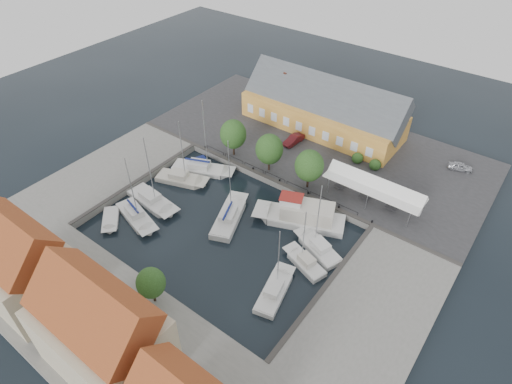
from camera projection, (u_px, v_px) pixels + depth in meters
ground at (230, 223)px, 58.92m from camera, size 140.00×140.00×0.00m
north_quay at (316, 145)px, 72.75m from camera, size 56.00×26.00×1.00m
west_quay at (114, 169)px, 67.52m from camera, size 12.00×24.00×1.00m
east_quay at (372, 312)px, 47.23m from camera, size 12.00×24.00×1.00m
south_bank at (105, 328)px, 45.69m from camera, size 56.00×14.00×1.00m
quay_edge_fittings at (251, 199)px, 61.16m from camera, size 56.00×24.72×0.40m
warehouse at (321, 108)px, 74.73m from camera, size 28.56×14.00×9.55m
tent_canopy at (374, 187)px, 59.03m from camera, size 14.00×4.00×2.83m
quay_trees at (269, 149)px, 64.11m from camera, size 18.20×4.20×6.30m
car_silver at (460, 166)px, 66.22m from camera, size 3.93×2.44×1.25m
car_red at (294, 140)px, 71.95m from camera, size 1.89×4.38×1.40m
center_sailboat at (229, 218)px, 59.17m from camera, size 6.03×9.73×12.95m
trawler at (302, 216)px, 58.39m from camera, size 13.02×8.15×5.00m
east_boat_a at (318, 249)px, 54.86m from camera, size 7.77×5.08×10.71m
east_boat_b at (305, 263)px, 52.95m from camera, size 6.65×4.03×9.02m
east_boat_c at (275, 291)px, 49.68m from camera, size 4.07×7.99×9.99m
west_boat_a at (202, 169)px, 67.89m from camera, size 10.30×6.52×13.16m
west_boat_b at (181, 180)px, 65.90m from camera, size 8.58×5.28×11.23m
west_boat_c at (152, 201)px, 61.95m from camera, size 9.39×3.87×12.22m
west_boat_d at (137, 217)px, 59.37m from camera, size 8.81×4.73×11.42m
launch_sw at (111, 220)px, 59.15m from camera, size 5.30×5.11×0.98m
launch_nw at (204, 165)px, 69.17m from camera, size 4.86×3.42×0.88m
townhouses at (85, 324)px, 40.02m from camera, size 36.30×8.50×12.00m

